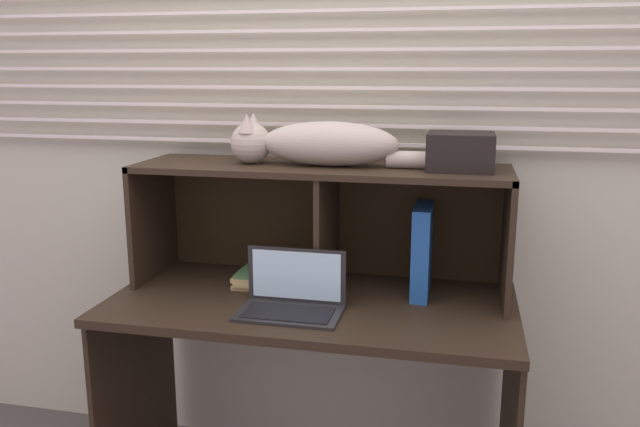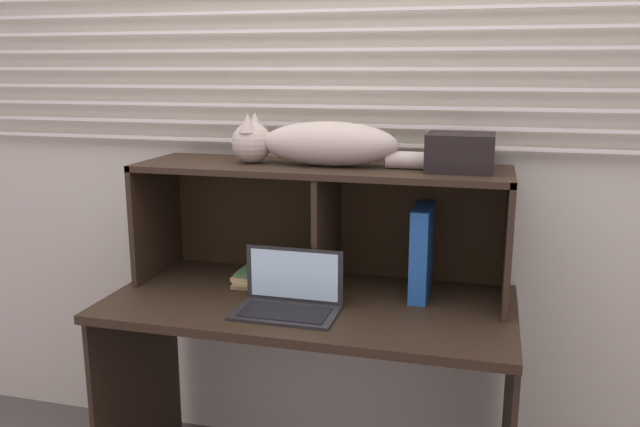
% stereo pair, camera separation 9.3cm
% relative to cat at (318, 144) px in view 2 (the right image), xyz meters
% --- Properties ---
extents(back_panel_with_blinds, '(4.40, 0.08, 2.50)m').
position_rel_cat_xyz_m(back_panel_with_blinds, '(0.01, 0.24, -0.04)').
color(back_panel_with_blinds, beige).
rests_on(back_panel_with_blinds, ground).
extents(desk, '(1.38, 0.68, 0.78)m').
position_rel_cat_xyz_m(desk, '(0.01, -0.14, -0.68)').
color(desk, black).
rests_on(desk, ground).
extents(hutch_shelf_unit, '(1.31, 0.37, 0.44)m').
position_rel_cat_xyz_m(hutch_shelf_unit, '(0.01, 0.03, -0.21)').
color(hutch_shelf_unit, black).
rests_on(hutch_shelf_unit, desk).
extents(cat, '(0.82, 0.17, 0.18)m').
position_rel_cat_xyz_m(cat, '(0.00, 0.00, 0.00)').
color(cat, '#B3A797').
rests_on(cat, hutch_shelf_unit).
extents(laptop, '(0.33, 0.20, 0.19)m').
position_rel_cat_xyz_m(laptop, '(-0.03, -0.26, -0.48)').
color(laptop, black).
rests_on(laptop, desk).
extents(binder_upright, '(0.06, 0.23, 0.32)m').
position_rel_cat_xyz_m(binder_upright, '(0.37, 0.00, -0.36)').
color(binder_upright, '#1E5199').
rests_on(binder_upright, desk).
extents(book_stack, '(0.18, 0.24, 0.06)m').
position_rel_cat_xyz_m(book_stack, '(-0.20, -0.00, -0.49)').
color(book_stack, tan).
rests_on(book_stack, desk).
extents(storage_box, '(0.22, 0.18, 0.12)m').
position_rel_cat_xyz_m(storage_box, '(0.48, 0.00, -0.01)').
color(storage_box, black).
rests_on(storage_box, hutch_shelf_unit).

